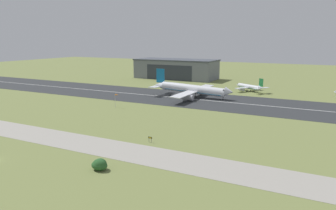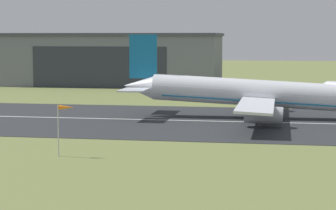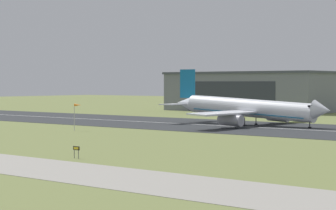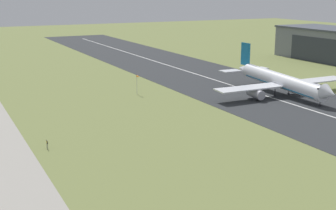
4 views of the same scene
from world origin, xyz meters
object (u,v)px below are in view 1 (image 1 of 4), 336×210
(airplane_parked_centre, at_px, (249,87))
(runway_sign, at_px, (150,138))
(airplane_landing, at_px, (192,89))
(shrub_clump, at_px, (100,165))
(windsock_pole, at_px, (117,96))

(airplane_parked_centre, height_order, runway_sign, airplane_parked_centre)
(airplane_landing, bearing_deg, airplane_parked_centre, 56.41)
(shrub_clump, distance_m, windsock_pole, 76.42)
(windsock_pole, distance_m, runway_sign, 57.00)
(shrub_clump, height_order, windsock_pole, windsock_pole)
(airplane_parked_centre, distance_m, windsock_pole, 89.16)
(shrub_clump, distance_m, runway_sign, 25.07)
(airplane_parked_centre, bearing_deg, runway_sign, -91.52)
(airplane_landing, height_order, airplane_parked_centre, airplane_landing)
(shrub_clump, relative_size, windsock_pole, 0.68)
(airplane_parked_centre, relative_size, runway_sign, 12.44)
(airplane_parked_centre, height_order, windsock_pole, airplane_parked_centre)
(airplane_landing, distance_m, shrub_clump, 108.18)
(airplane_landing, xyz_separation_m, shrub_clump, (20.35, -106.20, -3.10))
(windsock_pole, bearing_deg, shrub_clump, -57.13)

